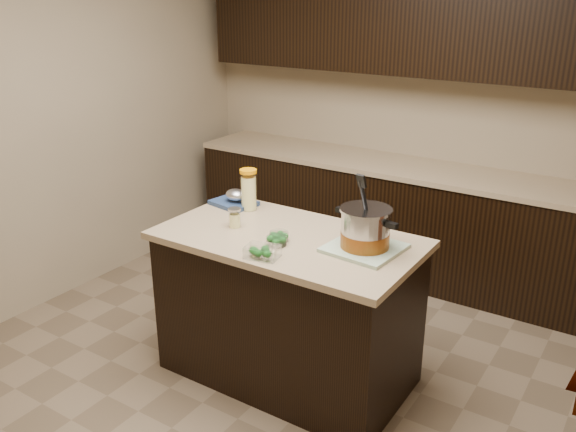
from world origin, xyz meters
name	(u,v)px	position (x,y,z in m)	size (l,w,h in m)	color
ground_plane	(288,373)	(0.00, 0.00, 0.00)	(4.00, 4.00, 0.00)	brown
room_shell	(288,88)	(0.00, 0.00, 1.71)	(4.04, 4.04, 2.72)	tan
back_cabinets	(410,159)	(0.00, 1.74, 0.94)	(3.60, 0.63, 2.33)	black
island	(288,307)	(0.00, 0.00, 0.45)	(1.46, 0.81, 0.90)	black
dish_towel	(364,248)	(0.44, 0.06, 0.91)	(0.36, 0.36, 0.02)	#5C895D
stock_pot	(365,230)	(0.44, 0.06, 1.01)	(0.38, 0.32, 0.38)	#B7B7BC
lemonade_pitcher	(249,191)	(-0.44, 0.23, 1.02)	(0.11, 0.11, 0.25)	#F7F197
mason_jar	(235,218)	(-0.33, -0.05, 0.95)	(0.08, 0.08, 0.12)	#F7F197
broccoli_tub_left	(279,237)	(-0.01, -0.08, 0.92)	(0.11, 0.11, 0.05)	silver
broccoli_tub_right	(276,241)	(0.02, -0.14, 0.92)	(0.13, 0.13, 0.05)	silver
broccoli_tub_rect	(262,252)	(0.04, -0.31, 0.93)	(0.19, 0.16, 0.06)	silver
blue_tray	(235,200)	(-0.56, 0.25, 0.93)	(0.30, 0.25, 0.10)	navy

